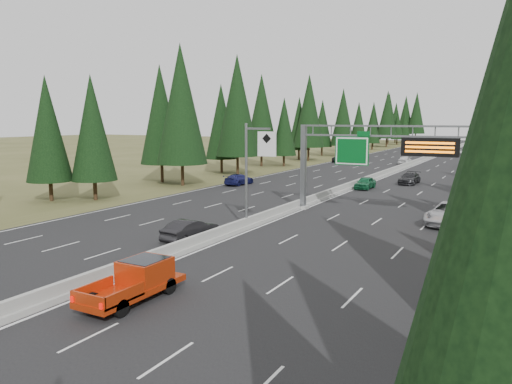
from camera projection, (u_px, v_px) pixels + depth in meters
road at (405, 168)px, 85.78m from camera, size 32.00×260.00×0.08m
shoulder_left at (309, 164)px, 94.25m from camera, size 3.60×260.00×0.06m
median_barrier at (405, 166)px, 85.72m from camera, size 0.70×260.00×0.85m
sign_gantry at (398, 157)px, 41.63m from camera, size 16.75×0.98×7.80m
hov_sign_pole at (253, 169)px, 37.07m from camera, size 2.80×0.50×8.00m
tree_row_left at (271, 115)px, 88.12m from camera, size 11.31×241.37×18.65m
silver_minivan at (450, 213)px, 39.50m from camera, size 3.50×6.58×1.76m
red_pickup at (139, 278)px, 23.13m from camera, size 1.96×5.48×1.79m
car_ahead_green at (365, 183)px, 59.89m from camera, size 1.81×4.30×1.45m
car_ahead_dkred at (486, 166)px, 80.48m from camera, size 1.69×4.83×1.59m
car_ahead_dkgrey at (409, 178)px, 64.50m from camera, size 2.17×5.11×1.47m
car_ahead_white at (464, 152)px, 118.50m from camera, size 2.52×4.91×1.32m
car_ahead_far at (471, 151)px, 121.45m from camera, size 1.74×4.11×1.39m
car_onc_near at (190, 230)px, 34.21m from camera, size 2.00×4.64×1.49m
car_onc_blue at (239, 179)px, 63.63m from camera, size 2.16×4.87×1.39m
car_onc_white at (405, 160)px, 92.15m from camera, size 1.95×4.76×1.62m
car_onc_far at (340, 159)px, 97.61m from camera, size 2.64×5.01×1.34m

